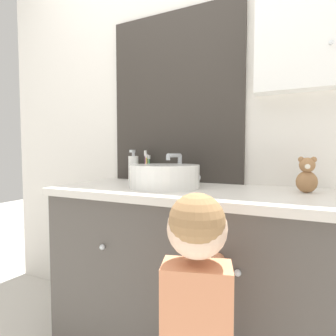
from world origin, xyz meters
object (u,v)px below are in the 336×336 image
at_px(sink_basin, 165,176).
at_px(child_figure, 197,317).
at_px(toothbrush_holder, 147,173).
at_px(soap_dispenser, 133,168).
at_px(teddy_bear, 307,176).

distance_m(sink_basin, child_figure, 0.69).
distance_m(toothbrush_holder, soap_dispenser, 0.10).
xyz_separation_m(toothbrush_holder, teddy_bear, (0.86, -0.12, 0.03)).
height_order(sink_basin, teddy_bear, sink_basin).
xyz_separation_m(soap_dispenser, teddy_bear, (0.95, -0.11, -0.01)).
xyz_separation_m(child_figure, teddy_bear, (0.30, 0.58, 0.37)).
bearing_deg(soap_dispenser, child_figure, -46.67).
distance_m(sink_basin, toothbrush_holder, 0.31).
xyz_separation_m(toothbrush_holder, child_figure, (0.56, -0.70, -0.35)).
distance_m(toothbrush_holder, child_figure, 0.96).
height_order(toothbrush_holder, child_figure, toothbrush_holder).
height_order(toothbrush_holder, soap_dispenser, soap_dispenser).
bearing_deg(teddy_bear, toothbrush_holder, 171.93).
relative_size(sink_basin, teddy_bear, 2.57).
bearing_deg(teddy_bear, soap_dispenser, 173.45).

